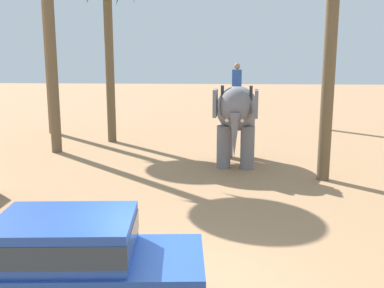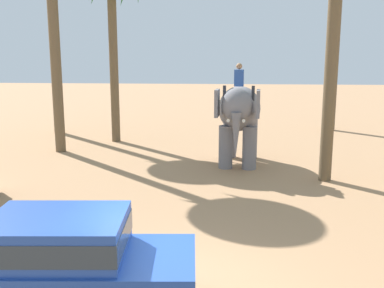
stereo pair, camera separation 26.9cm
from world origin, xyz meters
name	(u,v)px [view 2 (the right image)]	position (x,y,z in m)	size (l,w,h in m)	color
car_sedan_foreground	(63,263)	(-1.51, -0.57, 0.93)	(4.23, 2.13, 1.70)	#23479E
elephant_with_mahout	(239,113)	(1.44, 10.07, 1.99)	(1.83, 3.93, 3.88)	slate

